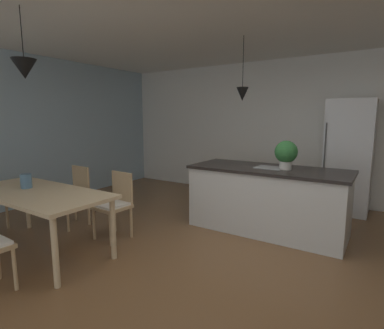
{
  "coord_description": "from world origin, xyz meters",
  "views": [
    {
      "loc": [
        1.35,
        -2.71,
        1.58
      ],
      "look_at": [
        -0.66,
        0.37,
        1.01
      ],
      "focal_mm": 28.09,
      "sensor_mm": 36.0,
      "label": 1
    }
  ],
  "objects_px": {
    "kitchen_island": "(267,199)",
    "vase_on_dining_table": "(26,181)",
    "dining_table": "(36,197)",
    "refrigerator": "(348,157)",
    "potted_plant_on_island": "(286,153)",
    "chair_far_right": "(115,203)",
    "chair_far_left": "(74,194)"
  },
  "relations": [
    {
      "from": "kitchen_island",
      "to": "vase_on_dining_table",
      "type": "height_order",
      "value": "vase_on_dining_table"
    },
    {
      "from": "dining_table",
      "to": "refrigerator",
      "type": "distance_m",
      "value": 4.7
    },
    {
      "from": "kitchen_island",
      "to": "potted_plant_on_island",
      "type": "bearing_deg",
      "value": -0.0
    },
    {
      "from": "chair_far_right",
      "to": "chair_far_left",
      "type": "bearing_deg",
      "value": 180.0
    },
    {
      "from": "chair_far_right",
      "to": "potted_plant_on_island",
      "type": "height_order",
      "value": "potted_plant_on_island"
    },
    {
      "from": "chair_far_left",
      "to": "kitchen_island",
      "type": "distance_m",
      "value": 2.82
    },
    {
      "from": "chair_far_right",
      "to": "vase_on_dining_table",
      "type": "height_order",
      "value": "vase_on_dining_table"
    },
    {
      "from": "chair_far_left",
      "to": "kitchen_island",
      "type": "bearing_deg",
      "value": 28.6
    },
    {
      "from": "kitchen_island",
      "to": "refrigerator",
      "type": "bearing_deg",
      "value": 62.13
    },
    {
      "from": "potted_plant_on_island",
      "to": "refrigerator",
      "type": "bearing_deg",
      "value": 69.21
    },
    {
      "from": "chair_far_left",
      "to": "potted_plant_on_island",
      "type": "relative_size",
      "value": 2.25
    },
    {
      "from": "chair_far_right",
      "to": "dining_table",
      "type": "bearing_deg",
      "value": -118.65
    },
    {
      "from": "chair_far_left",
      "to": "vase_on_dining_table",
      "type": "distance_m",
      "value": 0.88
    },
    {
      "from": "vase_on_dining_table",
      "to": "potted_plant_on_island",
      "type": "bearing_deg",
      "value": 40.25
    },
    {
      "from": "potted_plant_on_island",
      "to": "dining_table",
      "type": "bearing_deg",
      "value": -136.58
    },
    {
      "from": "refrigerator",
      "to": "vase_on_dining_table",
      "type": "xyz_separation_m",
      "value": [
        -3.1,
        -3.69,
        -0.12
      ]
    },
    {
      "from": "chair_far_left",
      "to": "potted_plant_on_island",
      "type": "bearing_deg",
      "value": 26.48
    },
    {
      "from": "refrigerator",
      "to": "potted_plant_on_island",
      "type": "bearing_deg",
      "value": -110.79
    },
    {
      "from": "dining_table",
      "to": "chair_far_right",
      "type": "xyz_separation_m",
      "value": [
        0.44,
        0.8,
        -0.2
      ]
    },
    {
      "from": "chair_far_right",
      "to": "kitchen_island",
      "type": "height_order",
      "value": "kitchen_island"
    },
    {
      "from": "dining_table",
      "to": "vase_on_dining_table",
      "type": "distance_m",
      "value": 0.29
    },
    {
      "from": "chair_far_right",
      "to": "refrigerator",
      "type": "bearing_deg",
      "value": 50.18
    },
    {
      "from": "dining_table",
      "to": "kitchen_island",
      "type": "height_order",
      "value": "kitchen_island"
    },
    {
      "from": "potted_plant_on_island",
      "to": "chair_far_right",
      "type": "bearing_deg",
      "value": -143.68
    },
    {
      "from": "dining_table",
      "to": "vase_on_dining_table",
      "type": "bearing_deg",
      "value": 174.12
    },
    {
      "from": "chair_far_left",
      "to": "refrigerator",
      "type": "xyz_separation_m",
      "value": [
        3.3,
        2.91,
        0.47
      ]
    },
    {
      "from": "dining_table",
      "to": "chair_far_left",
      "type": "distance_m",
      "value": 0.93
    },
    {
      "from": "kitchen_island",
      "to": "potted_plant_on_island",
      "type": "distance_m",
      "value": 0.7
    },
    {
      "from": "potted_plant_on_island",
      "to": "vase_on_dining_table",
      "type": "xyz_separation_m",
      "value": [
        -2.51,
        -2.13,
        -0.29
      ]
    },
    {
      "from": "chair_far_left",
      "to": "potted_plant_on_island",
      "type": "height_order",
      "value": "potted_plant_on_island"
    },
    {
      "from": "chair_far_right",
      "to": "vase_on_dining_table",
      "type": "bearing_deg",
      "value": -131.04
    },
    {
      "from": "chair_far_right",
      "to": "potted_plant_on_island",
      "type": "bearing_deg",
      "value": 36.32
    }
  ]
}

